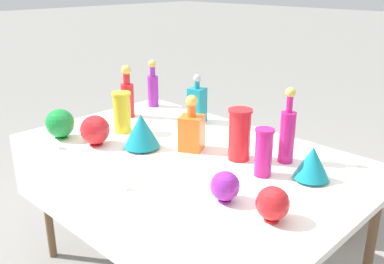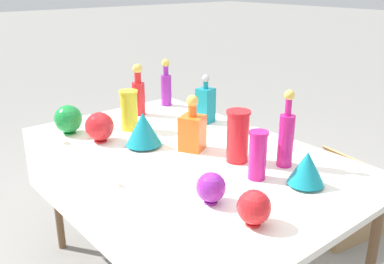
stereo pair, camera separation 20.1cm
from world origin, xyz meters
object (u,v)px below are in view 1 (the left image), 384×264
at_px(round_bowl_3, 95,130).
at_px(cardboard_box_behind_right, 280,189).
at_px(fluted_vase_1, 312,163).
at_px(slender_vase_1, 122,111).
at_px(square_decanter_0, 197,103).
at_px(square_decanter_1, 192,130).
at_px(slender_vase_2, 264,151).
at_px(fluted_vase_0, 141,131).
at_px(cardboard_box_behind_left, 320,192).
at_px(round_bowl_1, 273,204).
at_px(round_bowl_0, 225,186).
at_px(round_bowl_2, 60,123).
at_px(tall_bottle_0, 127,95).
at_px(tall_bottle_1, 287,133).
at_px(tall_bottle_2, 153,87).
at_px(slender_vase_0, 240,133).

bearing_deg(round_bowl_3, cardboard_box_behind_right, 74.29).
relative_size(fluted_vase_1, round_bowl_3, 0.98).
height_order(slender_vase_1, round_bowl_3, slender_vase_1).
relative_size(square_decanter_0, cardboard_box_behind_right, 0.61).
height_order(square_decanter_1, slender_vase_2, square_decanter_1).
bearing_deg(fluted_vase_0, cardboard_box_behind_left, 72.98).
distance_m(fluted_vase_1, round_bowl_3, 1.04).
xyz_separation_m(fluted_vase_1, round_bowl_1, (0.06, -0.37, -0.01)).
bearing_deg(round_bowl_0, round_bowl_2, -175.55).
relative_size(fluted_vase_1, cardboard_box_behind_left, 0.27).
distance_m(cardboard_box_behind_left, cardboard_box_behind_right, 0.26).
relative_size(round_bowl_0, round_bowl_3, 0.78).
bearing_deg(fluted_vase_1, round_bowl_1, -80.49).
relative_size(tall_bottle_0, square_decanter_0, 1.12).
bearing_deg(round_bowl_2, fluted_vase_1, 21.60).
xyz_separation_m(tall_bottle_1, square_decanter_0, (-0.68, 0.13, -0.03)).
height_order(slender_vase_1, round_bowl_2, slender_vase_1).
xyz_separation_m(tall_bottle_0, tall_bottle_2, (-0.05, 0.25, -0.00)).
height_order(square_decanter_0, round_bowl_3, square_decanter_0).
distance_m(tall_bottle_0, fluted_vase_1, 1.22).
bearing_deg(square_decanter_0, round_bowl_2, -114.98).
bearing_deg(fluted_vase_0, square_decanter_0, 100.31).
height_order(slender_vase_0, cardboard_box_behind_right, slender_vase_0).
bearing_deg(tall_bottle_1, cardboard_box_behind_right, 121.90).
bearing_deg(round_bowl_3, square_decanter_1, 37.40).
relative_size(fluted_vase_1, round_bowl_1, 1.20).
bearing_deg(tall_bottle_1, round_bowl_1, -62.47).
bearing_deg(round_bowl_3, round_bowl_1, 1.14).
height_order(slender_vase_0, cardboard_box_behind_left, slender_vase_0).
xyz_separation_m(slender_vase_2, fluted_vase_1, (0.17, 0.10, -0.03)).
xyz_separation_m(tall_bottle_0, fluted_vase_0, (0.45, -0.27, -0.04)).
relative_size(tall_bottle_1, cardboard_box_behind_left, 0.63).
bearing_deg(slender_vase_1, round_bowl_3, -74.28).
xyz_separation_m(tall_bottle_1, slender_vase_0, (-0.17, -0.12, -0.01)).
bearing_deg(fluted_vase_0, slender_vase_2, 15.00).
height_order(square_decanter_0, fluted_vase_1, square_decanter_0).
bearing_deg(square_decanter_1, cardboard_box_behind_right, 92.67).
distance_m(tall_bottle_0, slender_vase_1, 0.27).
bearing_deg(round_bowl_3, tall_bottle_1, 31.57).
xyz_separation_m(tall_bottle_2, slender_vase_1, (0.25, -0.43, -0.01)).
bearing_deg(tall_bottle_2, round_bowl_2, -82.09).
height_order(tall_bottle_2, square_decanter_1, tall_bottle_2).
distance_m(slender_vase_0, slender_vase_2, 0.19).
bearing_deg(square_decanter_0, cardboard_box_behind_left, 57.70).
xyz_separation_m(cardboard_box_behind_left, cardboard_box_behind_right, (-0.23, -0.13, -0.01)).
distance_m(round_bowl_1, round_bowl_3, 1.03).
distance_m(round_bowl_2, round_bowl_3, 0.22).
height_order(slender_vase_0, slender_vase_1, slender_vase_0).
height_order(slender_vase_1, fluted_vase_1, slender_vase_1).
bearing_deg(slender_vase_2, cardboard_box_behind_left, 102.45).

